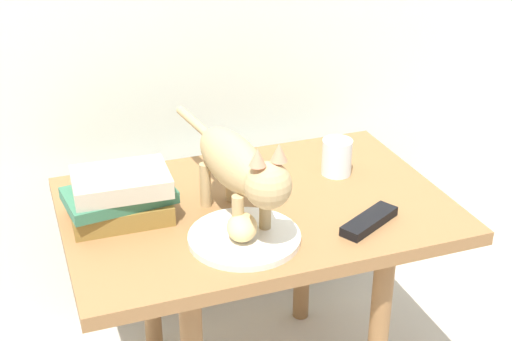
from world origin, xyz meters
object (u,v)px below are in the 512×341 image
(side_table, at_px, (256,230))
(book_stack, at_px, (120,196))
(plate, at_px, (244,238))
(cat, at_px, (239,167))
(candle_jar, at_px, (337,159))
(tv_remote, at_px, (369,221))
(bread_roll, at_px, (242,227))

(side_table, xyz_separation_m, book_stack, (-0.29, 0.04, 0.12))
(plate, distance_m, cat, 0.14)
(side_table, relative_size, cat, 1.73)
(cat, height_order, candle_jar, cat)
(plate, height_order, tv_remote, tv_remote)
(plate, bearing_deg, cat, 79.54)
(side_table, xyz_separation_m, bread_roll, (-0.08, -0.15, 0.11))
(side_table, relative_size, bread_roll, 10.33)
(plate, xyz_separation_m, cat, (0.01, 0.06, 0.13))
(cat, distance_m, book_stack, 0.26)
(side_table, bearing_deg, cat, -130.42)
(tv_remote, bearing_deg, candle_jar, 52.09)
(cat, bearing_deg, plate, -100.46)
(bread_roll, bearing_deg, plate, 52.44)
(book_stack, bearing_deg, plate, -39.06)
(side_table, distance_m, plate, 0.17)
(plate, relative_size, candle_jar, 2.64)
(side_table, relative_size, plate, 3.68)
(plate, relative_size, book_stack, 0.97)
(plate, height_order, candle_jar, candle_jar)
(bread_roll, bearing_deg, side_table, 60.78)
(plate, bearing_deg, tv_remote, -6.82)
(side_table, distance_m, book_stack, 0.31)
(book_stack, xyz_separation_m, candle_jar, (0.51, 0.04, -0.01))
(side_table, xyz_separation_m, plate, (-0.07, -0.14, 0.08))
(bread_roll, distance_m, candle_jar, 0.38)
(candle_jar, xyz_separation_m, tv_remote, (-0.04, -0.24, -0.03))
(side_table, height_order, bread_roll, bread_roll)
(side_table, bearing_deg, tv_remote, -41.65)
(plate, distance_m, bread_roll, 0.03)
(book_stack, distance_m, candle_jar, 0.51)
(bread_roll, relative_size, candle_jar, 0.94)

